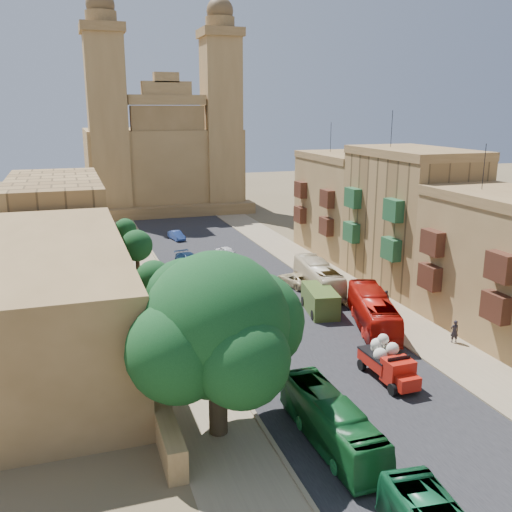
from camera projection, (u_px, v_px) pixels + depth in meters
ground at (405, 440)px, 31.14m from camera, size 260.00×260.00×0.00m
road_surface at (244, 284)px, 58.70m from camera, size 14.00×140.00×0.01m
sidewalk_east at (328, 276)px, 61.59m from camera, size 5.00×140.00×0.01m
sidewalk_west at (151, 293)px, 55.80m from camera, size 5.00×140.00×0.01m
kerb_east at (306, 278)px, 60.81m from camera, size 0.25×140.00×0.12m
kerb_west at (176, 290)px, 56.55m from camera, size 0.25×140.00×0.12m
townhouse_b at (509, 265)px, 44.67m from camera, size 9.00×14.00×14.90m
townhouse_c at (410, 218)px, 57.22m from camera, size 9.00×14.00×17.40m
townhouse_d at (345, 204)px, 70.27m from camera, size 9.00×14.00×15.90m
west_wall at (131, 324)px, 45.48m from camera, size 1.00×40.00×1.80m
west_building_low at (55, 299)px, 41.14m from camera, size 10.00×28.00×8.40m
west_building_mid at (56, 222)px, 64.82m from camera, size 10.00×22.00×10.00m
church at (163, 155)px, 100.97m from camera, size 28.00×22.50×36.30m
ficus_tree at (218, 329)px, 30.41m from camera, size 10.39×9.56×10.39m
street_tree_a at (180, 327)px, 38.27m from camera, size 3.26×3.26×5.01m
street_tree_b at (154, 279)px, 49.31m from camera, size 3.19×3.19×4.91m
street_tree_c at (137, 246)px, 60.29m from camera, size 3.37×3.37×5.18m
street_tree_d at (125, 230)px, 71.48m from camera, size 2.76×2.76×4.24m
red_truck at (389, 362)px, 37.71m from camera, size 2.16×5.17×2.99m
olive_pickup at (320, 301)px, 50.46m from camera, size 3.17×5.58×2.17m
bus_green_north at (331, 422)px, 30.49m from camera, size 2.31×9.44×2.62m
bus_red_east at (373, 311)px, 46.64m from camera, size 5.61×10.77×2.93m
bus_cream_east at (318, 277)px, 56.27m from camera, size 3.62×10.43×2.85m
car_blue_a at (250, 327)px, 45.37m from camera, size 2.16×4.13×1.34m
car_white_a at (224, 277)px, 59.14m from camera, size 2.24×3.67×1.14m
car_cream at (296, 279)px, 58.12m from camera, size 3.14×5.09×1.32m
car_dkblue at (189, 260)px, 65.30m from camera, size 3.04×5.29×1.44m
car_white_b at (225, 251)px, 69.94m from camera, size 2.07×3.69×1.19m
car_blue_b at (177, 235)px, 78.38m from camera, size 1.98×3.87×1.22m
pedestrian_a at (454, 331)px, 43.91m from camera, size 0.71×0.51×1.82m
pedestrian_c at (386, 300)px, 51.01m from camera, size 0.47×1.09×1.85m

